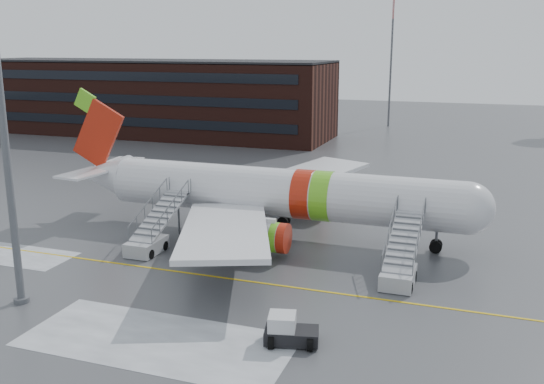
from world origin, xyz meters
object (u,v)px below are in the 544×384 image
at_px(airliner, 269,193).
at_px(pushback_tug, 288,331).
at_px(airstair_fwd, 400,265).
at_px(airstair_aft, 152,236).
at_px(light_mast_near, 1,107).

distance_m(airliner, pushback_tug, 18.47).
height_order(airstair_fwd, airstair_aft, same).
height_order(airstair_fwd, light_mast_near, light_mast_near).
distance_m(airstair_aft, pushback_tug, 17.32).
height_order(airstair_fwd, pushback_tug, airstair_fwd).
bearing_deg(pushback_tug, airstair_aft, 143.46).
bearing_deg(airliner, light_mast_near, -118.26).
distance_m(airliner, light_mast_near, 21.22).
distance_m(airstair_fwd, light_mast_near, 25.42).
height_order(airliner, airstair_fwd, airliner).
height_order(airliner, airstair_aft, airliner).
distance_m(airstair_fwd, pushback_tug, 11.13).
relative_size(airstair_aft, pushback_tug, 2.58).
xyz_separation_m(airstair_aft, light_mast_near, (-2.45, -10.76, 10.40)).
bearing_deg(pushback_tug, airliner, 112.75).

